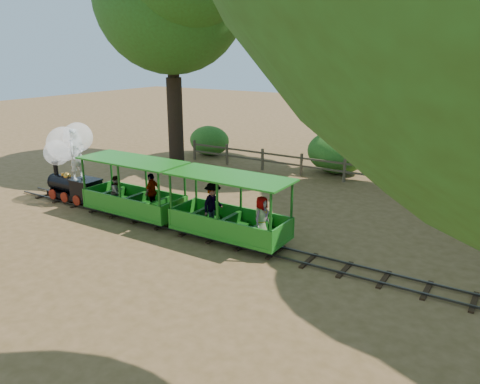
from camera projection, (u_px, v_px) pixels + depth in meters
The scene contains 8 objects.
ground at pixel (275, 253), 12.96m from camera, with size 90.00×90.00×0.00m, color olive.
track at pixel (276, 251), 12.94m from camera, with size 22.00×1.00×0.10m.
locomotive at pixel (69, 156), 16.89m from camera, with size 2.64×1.24×3.03m.
carriage_front at pixel (135, 196), 15.42m from camera, with size 3.67×1.50×1.91m.
carriage_rear at pixel (229, 215), 13.50m from camera, with size 3.67×1.50×1.91m.
fence at pixel (368, 172), 19.25m from camera, with size 18.10×0.10×1.00m.
shrub_west at pixel (209, 141), 24.86m from camera, with size 2.24×1.73×1.55m, color #2D6B1E.
shrub_mid_w at pixel (337, 152), 21.14m from camera, with size 2.79×2.15×1.93m, color #2D6B1E.
Camera 1 is at (5.54, -10.58, 5.40)m, focal length 35.00 mm.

